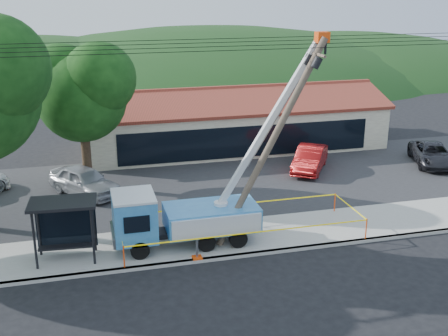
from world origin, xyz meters
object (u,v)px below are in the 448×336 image
object	(u,v)px
car_red	(309,171)
car_dark	(431,166)
utility_truck	(183,214)
car_silver	(86,196)
leaning_pole	(275,135)
bus_shelter	(64,216)

from	to	relation	value
car_red	car_dark	size ratio (longest dim) A/B	0.94
utility_truck	car_silver	world-z (taller)	utility_truck
leaning_pole	car_dark	distance (m)	17.68
leaning_pole	car_red	distance (m)	12.35
leaning_pole	car_red	world-z (taller)	leaning_pole
bus_shelter	car_dark	size ratio (longest dim) A/B	0.58
leaning_pole	car_red	xyz separation A→B (m)	(5.90, 9.41, -5.39)
utility_truck	car_dark	distance (m)	20.54
utility_truck	leaning_pole	bearing A→B (deg)	-6.81
car_red	utility_truck	bearing A→B (deg)	-106.17
car_red	car_dark	bearing A→B (deg)	26.66
car_silver	car_dark	distance (m)	23.23
bus_shelter	leaning_pole	bearing A→B (deg)	1.41
utility_truck	car_red	world-z (taller)	utility_truck
bus_shelter	car_silver	size ratio (longest dim) A/B	0.61
leaning_pole	car_red	size ratio (longest dim) A/B	2.00
car_red	car_silver	bearing A→B (deg)	-143.91
bus_shelter	car_dark	xyz separation A→B (m)	(24.19, 8.03, -2.21)
leaning_pole	car_silver	size ratio (longest dim) A/B	1.97
bus_shelter	car_dark	distance (m)	25.59
leaning_pole	car_dark	bearing A→B (deg)	30.27
leaning_pole	car_dark	size ratio (longest dim) A/B	1.87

